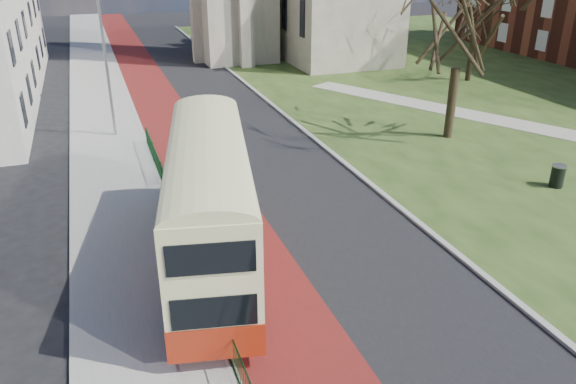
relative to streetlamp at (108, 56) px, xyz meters
name	(u,v)px	position (x,y,z in m)	size (l,w,h in m)	color
ground	(298,288)	(4.35, -18.00, -4.59)	(160.00, 160.00, 0.00)	black
road_carriageway	(211,117)	(5.85, 2.00, -4.59)	(9.00, 120.00, 0.01)	black
bus_lane	(168,121)	(3.15, 2.00, -4.59)	(3.40, 120.00, 0.01)	#591414
pavement_west	(105,127)	(-0.65, 2.00, -4.53)	(4.00, 120.00, 0.12)	gray
kerb_west	(139,123)	(1.35, 2.00, -4.53)	(0.25, 120.00, 0.13)	#999993
kerb_east	(269,102)	(10.45, 4.00, -4.53)	(0.25, 80.00, 0.13)	#999993
grass_green	(505,81)	(30.35, 4.00, -4.57)	(40.00, 80.00, 0.04)	#294117
footpath	(557,132)	(24.35, -8.00, -4.54)	(2.20, 36.00, 0.03)	#9E998C
pedestrian_railing	(185,232)	(1.40, -14.00, -4.04)	(0.07, 24.00, 1.12)	#0C3717
streetlamp	(108,56)	(0.00, 0.00, 0.00)	(2.13, 0.18, 8.00)	gray
bus	(210,199)	(2.07, -15.79, -2.01)	(4.61, 11.10, 4.52)	#9D230E
winter_tree_near	(463,9)	(17.85, -6.51, 2.49)	(8.02, 8.02, 10.17)	#312818
winter_tree_far	(477,3)	(27.64, 5.18, 1.42)	(6.16, 6.16, 8.62)	black
litter_bin	(557,176)	(18.34, -14.31, -4.03)	(0.80, 0.80, 1.05)	black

